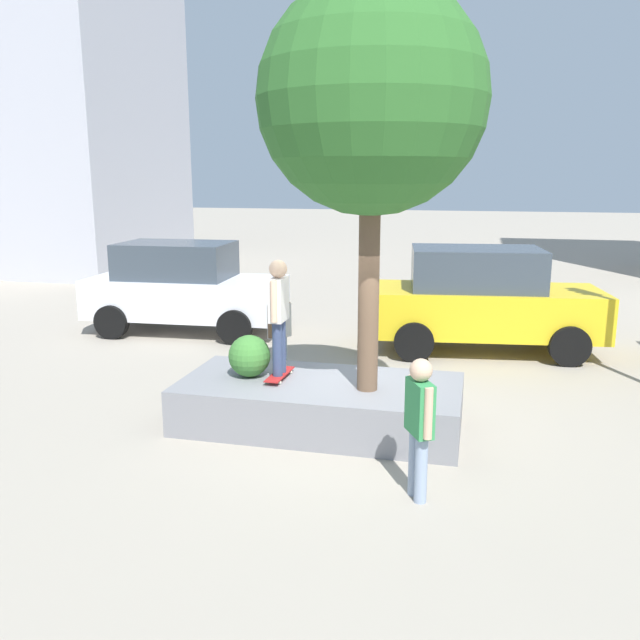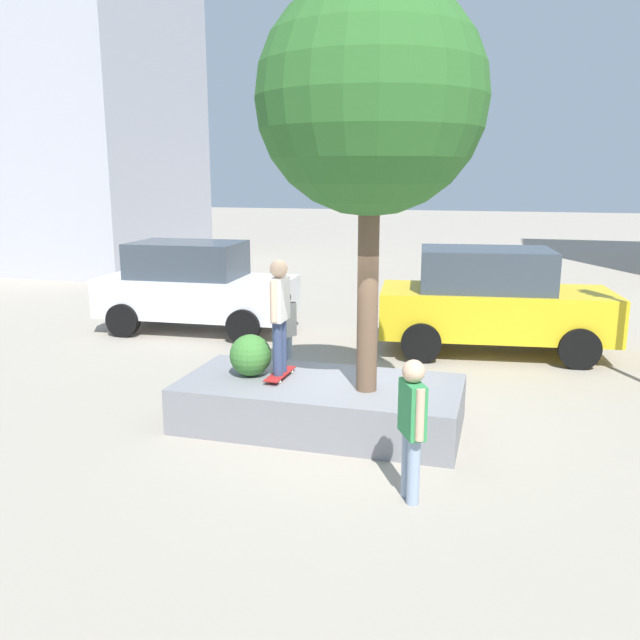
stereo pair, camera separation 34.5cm
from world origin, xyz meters
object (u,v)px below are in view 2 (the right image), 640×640
object	(u,v)px
passerby_with_bag	(412,421)
skateboard	(280,374)
planter_ledge	(320,404)
skateboarder	(279,309)
police_car	(195,286)
pedestrian_crossing	(285,328)
sedan_parked	(492,300)
plaza_tree	(371,100)

from	to	relation	value
passerby_with_bag	skateboard	bearing A→B (deg)	139.06
planter_ledge	skateboarder	distance (m)	1.48
police_car	pedestrian_crossing	world-z (taller)	police_car
skateboarder	passerby_with_bag	bearing A→B (deg)	-40.94
pedestrian_crossing	skateboard	bearing A→B (deg)	-72.96
skateboarder	sedan_parked	distance (m)	5.59
skateboard	skateboarder	world-z (taller)	skateboarder
skateboarder	planter_ledge	bearing A→B (deg)	-1.37
passerby_with_bag	pedestrian_crossing	world-z (taller)	passerby_with_bag
plaza_tree	skateboard	bearing A→B (deg)	172.16
police_car	passerby_with_bag	xyz separation A→B (m)	(5.94, -6.78, -0.11)
planter_ledge	police_car	size ratio (longest dim) A/B	0.88
plaza_tree	police_car	world-z (taller)	plaza_tree
passerby_with_bag	skateboarder	bearing A→B (deg)	139.06
skateboarder	police_car	xyz separation A→B (m)	(-3.77, 4.90, -0.64)
pedestrian_crossing	police_car	bearing A→B (deg)	137.26
passerby_with_bag	police_car	bearing A→B (deg)	131.22
skateboarder	police_car	distance (m)	6.22
sedan_parked	pedestrian_crossing	xyz separation A→B (m)	(-3.44, -2.80, -0.15)
planter_ledge	sedan_parked	xyz separation A→B (m)	(2.23, 4.79, 0.74)
skateboard	pedestrian_crossing	size ratio (longest dim) A/B	0.51
planter_ledge	plaza_tree	distance (m)	4.17
police_car	skateboarder	bearing A→B (deg)	-52.41
planter_ledge	passerby_with_bag	size ratio (longest dim) A/B	2.46
police_car	sedan_parked	size ratio (longest dim) A/B	0.95
planter_ledge	police_car	xyz separation A→B (m)	(-4.38, 4.92, 0.71)
plaza_tree	police_car	size ratio (longest dim) A/B	1.17
plaza_tree	police_car	xyz separation A→B (m)	(-5.08, 5.08, -3.39)
police_car	passerby_with_bag	size ratio (longest dim) A/B	2.79
planter_ledge	passerby_with_bag	bearing A→B (deg)	-50.03
planter_ledge	skateboard	bearing A→B (deg)	178.63
skateboarder	plaza_tree	bearing A→B (deg)	-7.84
planter_ledge	passerby_with_bag	xyz separation A→B (m)	(1.56, -1.87, 0.60)
skateboarder	pedestrian_crossing	bearing A→B (deg)	107.04
planter_ledge	police_car	bearing A→B (deg)	131.68
sedan_parked	pedestrian_crossing	world-z (taller)	sedan_parked
skateboard	passerby_with_bag	size ratio (longest dim) A/B	0.50
police_car	sedan_parked	bearing A→B (deg)	-1.11
skateboarder	passerby_with_bag	distance (m)	2.97
passerby_with_bag	sedan_parked	bearing A→B (deg)	84.29
skateboarder	sedan_parked	world-z (taller)	skateboarder
skateboard	passerby_with_bag	distance (m)	2.88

